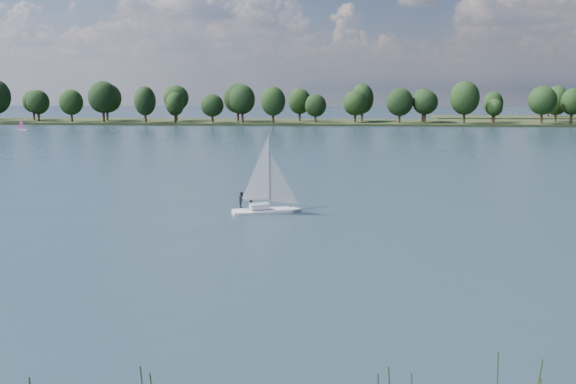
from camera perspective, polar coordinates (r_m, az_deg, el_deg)
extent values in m
plane|color=#233342|center=(133.11, 0.98, 3.63)|extent=(700.00, 700.00, 0.00)
cube|color=black|center=(244.71, 2.58, 6.15)|extent=(660.00, 40.00, 1.50)
cube|color=silver|center=(67.02, -2.17, -1.87)|extent=(6.84, 3.99, 0.78)
cube|color=silver|center=(66.88, -2.17, -1.22)|extent=(2.22, 1.76, 0.49)
cylinder|color=#ABABB2|center=(66.32, -2.19, 1.88)|extent=(0.12, 0.12, 7.77)
imported|color=black|center=(67.21, -3.29, -0.65)|extent=(0.47, 0.65, 1.68)
imported|color=black|center=(67.00, -4.13, -0.69)|extent=(0.70, 0.87, 1.68)
cube|color=silver|center=(216.46, -22.49, 5.07)|extent=(3.13, 1.43, 0.49)
cylinder|color=silver|center=(216.33, -22.53, 5.72)|extent=(0.09, 0.09, 4.35)
cylinder|color=#283316|center=(27.82, 7.37, -16.56)|extent=(3.20, 3.20, 1.66)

